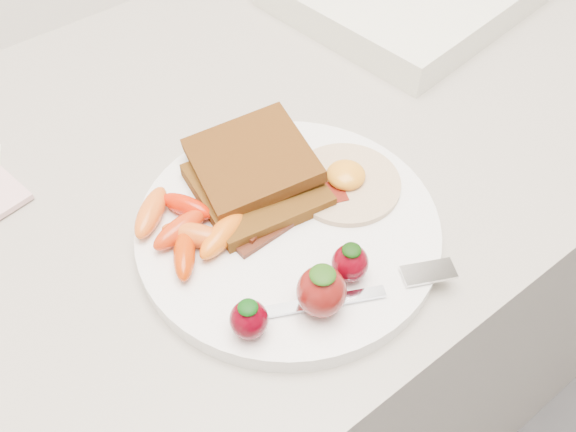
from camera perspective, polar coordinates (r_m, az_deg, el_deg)
counter at (r=1.02m, az=-3.86°, el=-12.39°), size 2.00×0.60×0.90m
plate at (r=0.57m, az=-0.00°, el=-1.22°), size 0.27×0.27×0.02m
toast_lower at (r=0.59m, az=-2.80°, el=2.65°), size 0.12×0.12×0.01m
toast_upper at (r=0.59m, az=-3.24°, el=4.99°), size 0.13×0.13×0.02m
fried_egg at (r=0.60m, az=5.17°, el=3.12°), size 0.12×0.12×0.02m
bacon_strips at (r=0.57m, az=-0.49°, el=0.82°), size 0.12×0.07×0.01m
baby_carrots at (r=0.56m, az=-8.97°, el=-1.11°), size 0.10×0.11×0.02m
strawberries at (r=0.50m, az=2.18°, el=-6.58°), size 0.13×0.05×0.05m
fork at (r=0.53m, az=7.35°, el=-6.41°), size 0.16×0.08×0.00m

